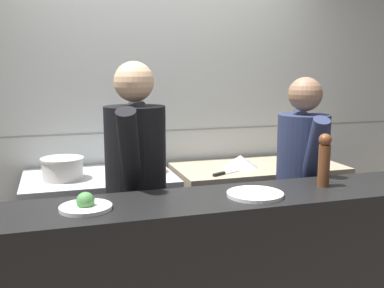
# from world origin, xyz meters

# --- Properties ---
(wall_back_tiled) EXTENTS (8.00, 0.06, 2.60)m
(wall_back_tiled) POSITION_xyz_m (0.00, 1.38, 1.30)
(wall_back_tiled) COLOR silver
(wall_back_tiled) RESTS_ON ground_plane
(oven_range) EXTENTS (1.03, 0.71, 0.91)m
(oven_range) POSITION_xyz_m (-0.54, 0.98, 0.46)
(oven_range) COLOR #38383D
(oven_range) RESTS_ON ground_plane
(prep_counter) EXTENTS (1.29, 0.65, 0.90)m
(prep_counter) POSITION_xyz_m (0.68, 0.98, 0.45)
(prep_counter) COLOR gray
(prep_counter) RESTS_ON ground_plane
(stock_pot) EXTENTS (0.28, 0.28, 0.15)m
(stock_pot) POSITION_xyz_m (-0.78, 0.93, 0.99)
(stock_pot) COLOR beige
(stock_pot) RESTS_ON oven_range
(sauce_pot) EXTENTS (0.24, 0.24, 0.19)m
(sauce_pot) POSITION_xyz_m (-0.23, 0.97, 1.01)
(sauce_pot) COLOR #B7BABF
(sauce_pot) RESTS_ON oven_range
(mixing_bowl_steel) EXTENTS (0.27, 0.27, 0.10)m
(mixing_bowl_steel) POSITION_xyz_m (0.52, 0.95, 0.95)
(mixing_bowl_steel) COLOR #B7BABF
(mixing_bowl_steel) RESTS_ON prep_counter
(chefs_knife) EXTENTS (0.37, 0.21, 0.02)m
(chefs_knife) POSITION_xyz_m (0.37, 0.81, 0.90)
(chefs_knife) COLOR #B7BABF
(chefs_knife) RESTS_ON prep_counter
(plated_dish_main) EXTENTS (0.23, 0.23, 0.08)m
(plated_dish_main) POSITION_xyz_m (-0.71, -0.16, 1.05)
(plated_dish_main) COLOR white
(plated_dish_main) RESTS_ON pass_counter
(plated_dish_appetiser) EXTENTS (0.28, 0.28, 0.02)m
(plated_dish_appetiser) POSITION_xyz_m (0.10, -0.19, 1.03)
(plated_dish_appetiser) COLOR white
(plated_dish_appetiser) RESTS_ON pass_counter
(pepper_mill) EXTENTS (0.07, 0.07, 0.28)m
(pepper_mill) POSITION_xyz_m (0.53, -0.13, 1.17)
(pepper_mill) COLOR brown
(pepper_mill) RESTS_ON pass_counter
(chef_head_cook) EXTENTS (0.43, 0.73, 1.68)m
(chef_head_cook) POSITION_xyz_m (-0.39, 0.32, 0.94)
(chef_head_cook) COLOR black
(chef_head_cook) RESTS_ON ground_plane
(chef_sous) EXTENTS (0.39, 0.70, 1.59)m
(chef_sous) POSITION_xyz_m (0.67, 0.31, 0.89)
(chef_sous) COLOR black
(chef_sous) RESTS_ON ground_plane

